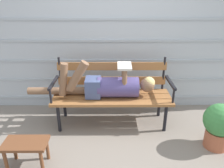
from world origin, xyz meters
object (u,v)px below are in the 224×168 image
reclining_person (108,86)px  potted_plant (219,124)px  park_bench (112,91)px  footstool (26,147)px

reclining_person → potted_plant: size_ratio=3.05×
park_bench → reclining_person: size_ratio=0.93×
footstool → potted_plant: (2.14, 0.30, 0.07)m
park_bench → reclining_person: (-0.06, -0.07, 0.11)m
reclining_person → footstool: size_ratio=3.79×
reclining_person → park_bench: bearing=50.5°
footstool → potted_plant: size_ratio=0.80×
reclining_person → potted_plant: 1.43m
park_bench → footstool: size_ratio=3.52×
park_bench → footstool: 1.29m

